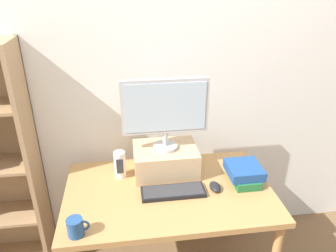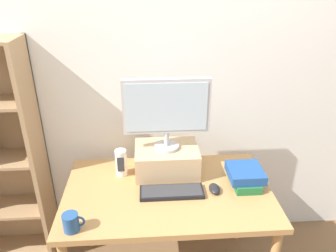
% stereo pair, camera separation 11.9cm
% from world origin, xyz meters
% --- Properties ---
extents(back_wall, '(7.00, 0.08, 2.60)m').
position_xyz_m(back_wall, '(0.00, 0.50, 1.30)').
color(back_wall, silver).
rests_on(back_wall, ground_plane).
extents(desk, '(1.24, 0.76, 0.73)m').
position_xyz_m(desk, '(0.00, 0.00, 0.65)').
color(desk, '#B7844C').
rests_on(desk, ground_plane).
extents(riser_box, '(0.40, 0.30, 0.17)m').
position_xyz_m(riser_box, '(0.01, 0.20, 0.82)').
color(riser_box, tan).
rests_on(riser_box, desk).
extents(computer_monitor, '(0.53, 0.15, 0.46)m').
position_xyz_m(computer_monitor, '(0.01, 0.20, 1.17)').
color(computer_monitor, '#B7B7BA').
rests_on(computer_monitor, riser_box).
extents(keyboard, '(0.38, 0.13, 0.02)m').
position_xyz_m(keyboard, '(0.02, -0.04, 0.75)').
color(keyboard, black).
rests_on(keyboard, desk).
extents(computer_mouse, '(0.06, 0.10, 0.04)m').
position_xyz_m(computer_mouse, '(0.27, -0.04, 0.75)').
color(computer_mouse, black).
rests_on(computer_mouse, desk).
extents(book_stack, '(0.21, 0.24, 0.11)m').
position_xyz_m(book_stack, '(0.47, 0.03, 0.79)').
color(book_stack, '#236B38').
rests_on(book_stack, desk).
extents(coffee_mug, '(0.11, 0.08, 0.10)m').
position_xyz_m(coffee_mug, '(-0.51, -0.30, 0.78)').
color(coffee_mug, '#234C84').
rests_on(coffee_mug, desk).
extents(desk_speaker, '(0.07, 0.08, 0.18)m').
position_xyz_m(desk_speaker, '(-0.28, 0.18, 0.82)').
color(desk_speaker, silver).
rests_on(desk_speaker, desk).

